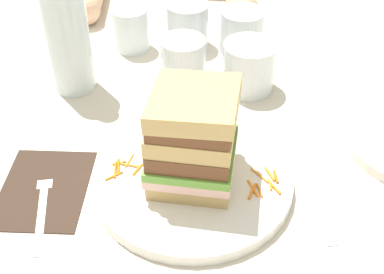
{
  "coord_description": "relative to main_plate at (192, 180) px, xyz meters",
  "views": [
    {
      "loc": [
        -0.02,
        -0.49,
        0.49
      ],
      "look_at": [
        -0.01,
        0.02,
        0.06
      ],
      "focal_mm": 48.29,
      "sensor_mm": 36.0,
      "label": 1
    }
  ],
  "objects": [
    {
      "name": "ground_plane",
      "position": [
        0.01,
        0.01,
        -0.01
      ],
      "size": [
        3.0,
        3.0,
        0.0
      ],
      "primitive_type": "plane",
      "color": "beige"
    },
    {
      "name": "main_plate",
      "position": [
        0.0,
        0.0,
        0.0
      ],
      "size": [
        0.26,
        0.26,
        0.02
      ],
      "primitive_type": "cylinder",
      "color": "white",
      "rests_on": "ground_plane"
    },
    {
      "name": "sandwich",
      "position": [
        0.0,
        -0.0,
        0.07
      ],
      "size": [
        0.12,
        0.13,
        0.13
      ],
      "color": "tan",
      "rests_on": "main_plate"
    },
    {
      "name": "carrot_shred_0",
      "position": [
        -0.08,
        0.02,
        0.01
      ],
      "size": [
        0.03,
        0.01,
        0.0
      ],
      "primitive_type": "cylinder",
      "rotation": [
        0.0,
        1.57,
        2.87
      ],
      "color": "orange",
      "rests_on": "main_plate"
    },
    {
      "name": "carrot_shred_1",
      "position": [
        -0.07,
        0.02,
        0.01
      ],
      "size": [
        0.01,
        0.02,
        0.0
      ],
      "primitive_type": "cylinder",
      "rotation": [
        0.0,
        1.57,
        4.22
      ],
      "color": "orange",
      "rests_on": "main_plate"
    },
    {
      "name": "carrot_shred_2",
      "position": [
        -0.1,
        0.02,
        0.01
      ],
      "size": [
        0.02,
        0.01,
        0.0
      ],
      "primitive_type": "cylinder",
      "rotation": [
        0.0,
        1.57,
        3.47
      ],
      "color": "orange",
      "rests_on": "main_plate"
    },
    {
      "name": "carrot_shred_3",
      "position": [
        -0.1,
        0.02,
        0.01
      ],
      "size": [
        0.01,
        0.03,
        0.0
      ],
      "primitive_type": "cylinder",
      "rotation": [
        0.0,
        1.57,
        1.66
      ],
      "color": "orange",
      "rests_on": "main_plate"
    },
    {
      "name": "carrot_shred_4",
      "position": [
        -0.1,
        -0.0,
        0.01
      ],
      "size": [
        0.02,
        0.02,
        0.0
      ],
      "primitive_type": "cylinder",
      "rotation": [
        0.0,
        1.57,
        3.75
      ],
      "color": "orange",
      "rests_on": "main_plate"
    },
    {
      "name": "carrot_shred_5",
      "position": [
        -0.08,
        0.03,
        0.01
      ],
      "size": [
        0.01,
        0.03,
        0.0
      ],
      "primitive_type": "cylinder",
      "rotation": [
        0.0,
        1.57,
        1.24
      ],
      "color": "orange",
      "rests_on": "main_plate"
    },
    {
      "name": "carrot_shred_6",
      "position": [
        -0.1,
        0.01,
        0.01
      ],
      "size": [
        0.0,
        0.03,
        0.0
      ],
      "primitive_type": "cylinder",
      "rotation": [
        0.0,
        1.57,
        1.61
      ],
      "color": "orange",
      "rests_on": "main_plate"
    },
    {
      "name": "carrot_shred_7",
      "position": [
        0.1,
        -0.03,
        0.01
      ],
      "size": [
        0.01,
        0.02,
        0.0
      ],
      "primitive_type": "cylinder",
      "rotation": [
        0.0,
        1.57,
        2.06
      ],
      "color": "orange",
      "rests_on": "main_plate"
    },
    {
      "name": "carrot_shred_8",
      "position": [
        0.08,
        -0.03,
        0.01
      ],
      "size": [
        0.01,
        0.03,
        0.0
      ],
      "primitive_type": "cylinder",
      "rotation": [
        0.0,
        1.57,
        5.02
      ],
      "color": "orange",
      "rests_on": "main_plate"
    },
    {
      "name": "carrot_shred_9",
      "position": [
        0.09,
        -0.0,
        0.01
      ],
      "size": [
        0.02,
        0.03,
        0.0
      ],
      "primitive_type": "cylinder",
      "rotation": [
        0.0,
        1.57,
        2.18
      ],
      "color": "orange",
      "rests_on": "main_plate"
    },
    {
      "name": "carrot_shred_10",
      "position": [
        0.08,
        -0.03,
        0.01
      ],
      "size": [
        0.01,
        0.02,
        0.0
      ],
      "primitive_type": "cylinder",
      "rotation": [
        0.0,
        1.57,
        4.89
      ],
      "color": "orange",
      "rests_on": "main_plate"
    },
    {
      "name": "carrot_shred_11",
      "position": [
        0.1,
        -0.02,
        0.01
      ],
      "size": [
        0.0,
        0.02,
        0.0
      ],
      "primitive_type": "cylinder",
      "rotation": [
        0.0,
        1.57,
        4.73
      ],
      "color": "orange",
      "rests_on": "main_plate"
    },
    {
      "name": "carrot_shred_12",
      "position": [
        0.1,
        -0.0,
        0.01
      ],
      "size": [
        0.01,
        0.03,
        0.0
      ],
      "primitive_type": "cylinder",
      "rotation": [
        0.0,
        1.57,
        1.9
      ],
      "color": "orange",
      "rests_on": "main_plate"
    },
    {
      "name": "carrot_shred_13",
      "position": [
        0.11,
        -0.01,
        0.01
      ],
      "size": [
        0.0,
        0.02,
        0.0
      ],
      "primitive_type": "cylinder",
      "rotation": [
        0.0,
        1.57,
        4.78
      ],
      "color": "orange",
      "rests_on": "main_plate"
    },
    {
      "name": "carrot_shred_14",
      "position": [
        0.07,
        -0.03,
        0.01
      ],
      "size": [
        0.01,
        0.03,
        0.0
      ],
      "primitive_type": "cylinder",
      "rotation": [
        0.0,
        1.57,
        1.16
      ],
      "color": "orange",
      "rests_on": "main_plate"
    },
    {
      "name": "napkin_dark",
      "position": [
        -0.19,
        -0.0,
        -0.01
      ],
      "size": [
        0.12,
        0.15,
        0.0
      ],
      "primitive_type": "cube",
      "rotation": [
        0.0,
        0.0,
        -0.06
      ],
      "color": "#38281E",
      "rests_on": "ground_plane"
    },
    {
      "name": "fork",
      "position": [
        -0.19,
        -0.03,
        -0.0
      ],
      "size": [
        0.03,
        0.17,
        0.0
      ],
      "color": "silver",
      "rests_on": "napkin_dark"
    },
    {
      "name": "knife",
      "position": [
        0.15,
        -0.01,
        -0.01
      ],
      "size": [
        0.04,
        0.2,
        0.0
      ],
      "color": "silver",
      "rests_on": "ground_plane"
    },
    {
      "name": "juice_glass",
      "position": [
        0.1,
        0.22,
        0.03
      ],
      "size": [
        0.08,
        0.08,
        0.08
      ],
      "color": "white",
      "rests_on": "ground_plane"
    },
    {
      "name": "water_bottle",
      "position": [
        -0.19,
        0.23,
        0.11
      ],
      "size": [
        0.07,
        0.07,
        0.27
      ],
      "color": "silver",
      "rests_on": "ground_plane"
    },
    {
      "name": "empty_tumbler_0",
      "position": [
        -0.01,
        0.24,
        0.03
      ],
      "size": [
        0.07,
        0.07,
        0.08
      ],
      "primitive_type": "cylinder",
      "color": "silver",
      "rests_on": "ground_plane"
    },
    {
      "name": "empty_tumbler_1",
      "position": [
        -0.1,
        0.36,
        0.03
      ],
      "size": [
        0.06,
        0.06,
        0.08
      ],
      "primitive_type": "cylinder",
      "color": "silver",
      "rests_on": "ground_plane"
    },
    {
      "name": "empty_tumbler_2",
      "position": [
        0.1,
        0.35,
        0.03
      ],
      "size": [
        0.08,
        0.08,
        0.08
      ],
      "primitive_type": "cylinder",
      "color": "silver",
      "rests_on": "ground_plane"
    },
    {
      "name": "empty_tumbler_3",
      "position": [
        -0.0,
        0.36,
        0.03
      ],
      "size": [
        0.08,
        0.08,
        0.08
      ],
      "primitive_type": "cylinder",
      "color": "silver",
      "rests_on": "ground_plane"
    }
  ]
}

